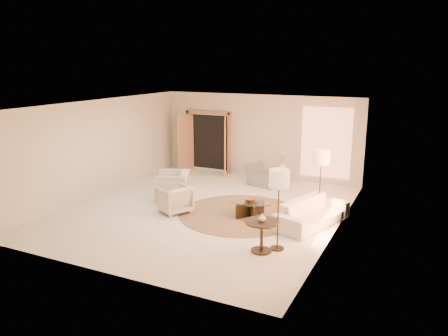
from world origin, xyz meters
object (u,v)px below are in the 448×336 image
at_px(accent_chair, 265,172).
at_px(side_vase, 283,166).
at_px(floor_lamp_near, 321,160).
at_px(armchair_left, 172,184).
at_px(end_vase, 262,218).
at_px(floor_lamp_far, 279,182).
at_px(sofa, 312,212).
at_px(bowl, 250,199).
at_px(side_table, 282,176).
at_px(end_table, 262,231).
at_px(armchair_right, 174,198).
at_px(coffee_table, 250,207).

bearing_deg(accent_chair, side_vase, -162.64).
distance_m(accent_chair, floor_lamp_near, 3.29).
bearing_deg(armchair_left, end_vase, 34.43).
height_order(armchair_left, end_vase, armchair_left).
distance_m(floor_lamp_far, end_vase, 0.81).
height_order(sofa, bowl, sofa).
bearing_deg(end_vase, armchair_left, 148.06).
relative_size(bowl, end_vase, 1.91).
bearing_deg(side_table, end_table, -76.74).
distance_m(armchair_right, accent_chair, 3.68).
xyz_separation_m(sofa, end_table, (-0.56, -1.97, 0.14)).
bearing_deg(end_vase, floor_lamp_far, 44.61).
relative_size(end_table, bowl, 2.19).
bearing_deg(floor_lamp_near, accent_chair, 136.22).
height_order(accent_chair, floor_lamp_far, floor_lamp_far).
xyz_separation_m(end_table, floor_lamp_near, (0.56, 2.63, 1.03)).
xyz_separation_m(armchair_right, side_vase, (1.80, 3.50, 0.29)).
xyz_separation_m(coffee_table, side_table, (-0.12, 2.95, 0.08)).
distance_m(armchair_left, side_vase, 3.57).
distance_m(armchair_left, end_vase, 4.23).
distance_m(accent_chair, coffee_table, 2.99).
height_order(armchair_left, floor_lamp_far, floor_lamp_far).
bearing_deg(armchair_left, side_vase, 112.98).
xyz_separation_m(armchair_right, end_table, (2.94, -1.32, 0.07)).
bearing_deg(end_vase, side_table, 103.26).
xyz_separation_m(coffee_table, floor_lamp_near, (1.58, 0.75, 1.22)).
height_order(coffee_table, end_table, end_table).
bearing_deg(end_table, side_vase, 103.26).
xyz_separation_m(armchair_left, side_table, (2.45, 2.59, -0.11)).
xyz_separation_m(armchair_left, bowl, (2.56, -0.36, -0.00)).
height_order(sofa, armchair_left, armchair_left).
relative_size(sofa, accent_chair, 2.10).
relative_size(armchair_right, accent_chair, 0.76).
xyz_separation_m(armchair_right, end_vase, (2.94, -1.32, 0.36)).
bearing_deg(floor_lamp_far, coffee_table, 128.37).
bearing_deg(bowl, sofa, 3.60).
bearing_deg(bowl, armchair_left, 171.97).
relative_size(end_table, floor_lamp_far, 0.41).
height_order(sofa, end_table, end_table).
bearing_deg(coffee_table, side_vase, 92.27).
bearing_deg(floor_lamp_far, side_vase, 107.01).
bearing_deg(bowl, side_table, 92.27).
height_order(accent_chair, floor_lamp_near, floor_lamp_near).
bearing_deg(end_table, accent_chair, 109.48).
distance_m(armchair_right, floor_lamp_near, 3.89).
distance_m(side_table, bowl, 2.95).
xyz_separation_m(side_table, side_vase, (0.00, -0.00, 0.34)).
height_order(accent_chair, end_vase, accent_chair).
bearing_deg(floor_lamp_far, side_table, 107.01).
height_order(floor_lamp_far, side_vase, floor_lamp_far).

